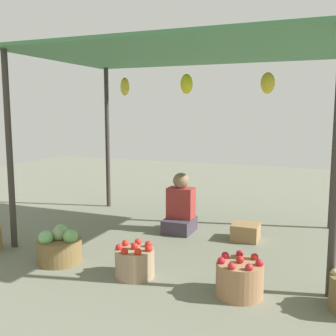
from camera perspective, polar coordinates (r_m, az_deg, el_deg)
The scene contains 7 objects.
ground_plane at distance 5.20m, azimuth 2.24°, elevation -9.64°, with size 14.00×14.00×0.00m, color slate.
market_stall_structure at distance 4.98m, azimuth 2.49°, elevation 14.55°, with size 3.74×2.49×2.29m.
vendor_person at distance 5.34m, azimuth 1.74°, elevation -5.82°, with size 0.36×0.44×0.78m.
basket_cabbages at distance 4.47m, azimuth -15.05°, elevation -10.77°, with size 0.46×0.46×0.38m.
basket_red_tomatoes at distance 3.99m, azimuth -4.70°, elevation -13.02°, with size 0.38×0.38×0.34m.
basket_red_apples at distance 3.65m, azimuth 10.06°, elevation -15.05°, with size 0.41×0.41×0.36m.
wooden_crate_near_vendor at distance 5.13m, azimuth 10.88°, elevation -8.83°, with size 0.32×0.33×0.20m, color olive.
Camera 1 is at (1.65, -4.66, 1.58)m, focal length 43.25 mm.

